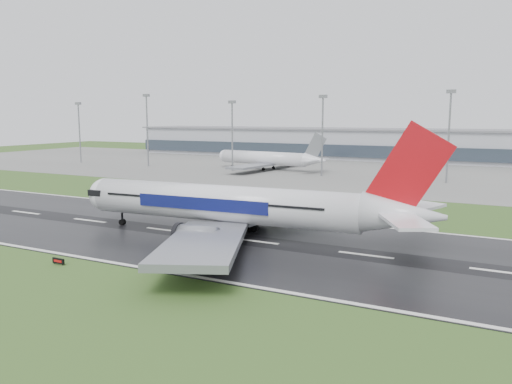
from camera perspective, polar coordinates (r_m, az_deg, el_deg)
The scene contains 12 objects.
ground at distance 114.54m, azimuth -18.19°, elevation -3.11°, with size 520.00×520.00×0.00m, color #2E4E1C.
runway at distance 114.53m, azimuth -18.20°, elevation -3.09°, with size 400.00×45.00×0.10m, color black.
apron at distance 220.06m, azimuth 5.48°, elevation 2.71°, with size 400.00×130.00×0.08m, color slate.
terminal at distance 276.03m, azimuth 10.10°, elevation 5.36°, with size 240.00×36.00×15.00m, color #989AA3.
main_airliner at distance 91.89m, azimuth -1.33°, elevation 1.09°, with size 69.64×66.32×20.56m, color silver, non-canonical shape.
parked_airliner at distance 211.04m, azimuth 1.32°, elevation 4.61°, with size 52.50×48.88×15.39m, color silver, non-canonical shape.
runway_sign at distance 82.96m, azimuth -21.35°, elevation -7.28°, with size 2.30×0.26×1.04m, color black, non-canonical shape.
floodmast_0 at distance 257.93m, azimuth -19.24°, elevation 6.19°, with size 0.64×0.64×27.54m, color gray.
floodmast_1 at distance 230.18m, azimuth -12.13°, elevation 6.63°, with size 0.64×0.64×30.60m, color gray.
floodmast_2 at distance 205.85m, azimuth -2.69°, elevation 6.13°, with size 0.64×0.64×27.23m, color gray.
floodmast_3 at distance 189.82m, azimuth 7.47°, elevation 6.10°, with size 0.64×0.64×28.77m, color gray.
floodmast_4 at distance 179.94m, azimuth 20.85°, elevation 5.62°, with size 0.64×0.64×29.63m, color gray.
Camera 1 is at (80.15, -78.73, 22.34)m, focal length 35.54 mm.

